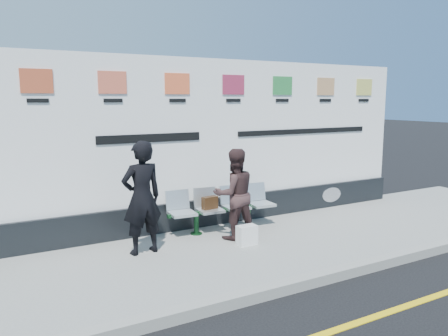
# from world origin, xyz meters

# --- Properties ---
(ground) EXTENTS (80.00, 80.00, 0.00)m
(ground) POSITION_xyz_m (0.00, 0.00, 0.00)
(ground) COLOR black
(pavement) EXTENTS (14.00, 3.00, 0.12)m
(pavement) POSITION_xyz_m (0.00, 2.50, 0.06)
(pavement) COLOR gray
(pavement) RESTS_ON ground
(kerb) EXTENTS (14.00, 0.18, 0.14)m
(kerb) POSITION_xyz_m (0.00, 1.00, 0.07)
(kerb) COLOR gray
(kerb) RESTS_ON ground
(yellow_line) EXTENTS (14.00, 0.10, 0.01)m
(yellow_line) POSITION_xyz_m (0.00, 0.00, 0.00)
(yellow_line) COLOR yellow
(yellow_line) RESTS_ON ground
(billboard) EXTENTS (8.00, 0.30, 3.00)m
(billboard) POSITION_xyz_m (0.50, 3.85, 1.42)
(billboard) COLOR black
(billboard) RESTS_ON pavement
(bench) EXTENTS (1.97, 0.64, 0.42)m
(bench) POSITION_xyz_m (0.05, 3.35, 0.33)
(bench) COLOR silver
(bench) RESTS_ON pavement
(woman_left) EXTENTS (0.66, 0.47, 1.70)m
(woman_left) POSITION_xyz_m (-1.55, 2.94, 0.97)
(woman_left) COLOR black
(woman_left) RESTS_ON pavement
(woman_right) EXTENTS (0.78, 0.64, 1.50)m
(woman_right) POSITION_xyz_m (0.01, 2.89, 0.87)
(woman_right) COLOR #3C2726
(woman_right) RESTS_ON pavement
(handbag_brown) EXTENTS (0.29, 0.15, 0.22)m
(handbag_brown) POSITION_xyz_m (-0.20, 3.37, 0.64)
(handbag_brown) COLOR #331E0E
(handbag_brown) RESTS_ON bench
(carrier_bag_white) EXTENTS (0.31, 0.19, 0.31)m
(carrier_bag_white) POSITION_xyz_m (0.01, 2.50, 0.28)
(carrier_bag_white) COLOR white
(carrier_bag_white) RESTS_ON pavement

